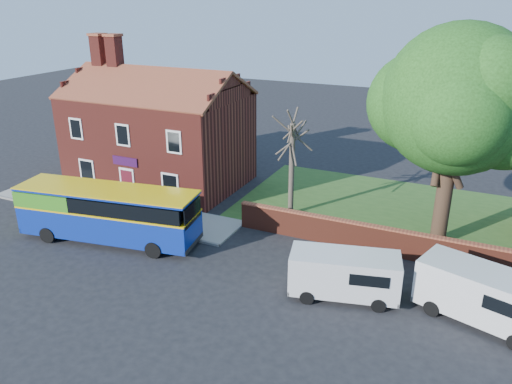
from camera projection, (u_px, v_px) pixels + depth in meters
The scene contains 11 objects.
ground at pixel (147, 272), 25.41m from camera, with size 120.00×120.00×0.00m, color black.
pavement at pixel (113, 208), 32.98m from camera, with size 18.00×3.50×0.12m, color gray.
kerb at pixel (94, 218), 31.50m from camera, with size 18.00×0.15×0.14m, color slate.
grass_strip at pixel (442, 220), 31.31m from camera, with size 26.00×12.00×0.04m, color #426B28.
shop_building at pixel (159, 138), 36.61m from camera, with size 12.30×8.13×10.50m.
boundary_wall at pixel (432, 250), 25.95m from camera, with size 22.00×0.38×1.60m.
bus at pixel (103, 211), 28.20m from camera, with size 10.65×4.23×3.16m.
van_near at pixel (345, 273), 22.93m from camera, with size 5.31×3.10×2.19m.
van_far at pixel (485, 294), 21.11m from camera, with size 5.84×3.70×2.39m.
large_tree at pixel (460, 104), 25.81m from camera, with size 9.90×7.83×12.07m.
bare_tree at pixel (292, 165), 31.01m from camera, with size 2.45×2.91×6.52m.
Camera 1 is at (14.34, -17.78, 13.11)m, focal length 35.00 mm.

